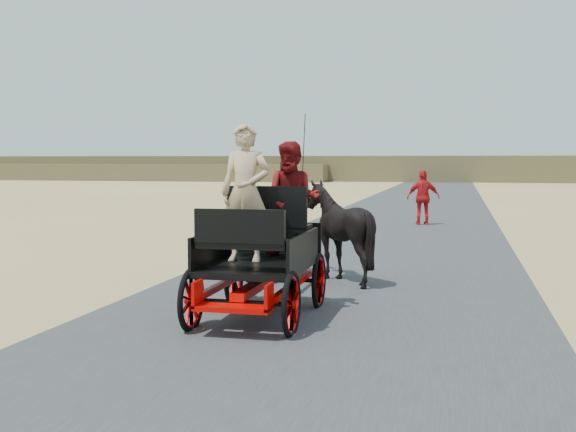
% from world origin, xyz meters
% --- Properties ---
extents(ground, '(140.00, 140.00, 0.00)m').
position_xyz_m(ground, '(0.00, 0.00, 0.00)').
color(ground, tan).
extents(road, '(6.00, 140.00, 0.01)m').
position_xyz_m(road, '(0.00, 0.00, 0.01)').
color(road, '#38383A').
rests_on(road, ground).
extents(ridge_far, '(140.00, 6.00, 2.40)m').
position_xyz_m(ridge_far, '(0.00, 62.00, 1.20)').
color(ridge_far, brown).
rests_on(ridge_far, ground).
extents(ridge_near, '(40.00, 4.00, 1.60)m').
position_xyz_m(ridge_near, '(-30.00, 58.00, 0.80)').
color(ridge_near, brown).
rests_on(ridge_near, ground).
extents(carriage, '(1.30, 2.40, 0.72)m').
position_xyz_m(carriage, '(-0.72, 1.67, 0.36)').
color(carriage, black).
rests_on(carriage, ground).
extents(horse_left, '(0.91, 2.01, 1.70)m').
position_xyz_m(horse_left, '(-1.27, 4.67, 0.85)').
color(horse_left, black).
rests_on(horse_left, ground).
extents(horse_right, '(1.37, 1.54, 1.70)m').
position_xyz_m(horse_right, '(-0.17, 4.67, 0.85)').
color(horse_right, black).
rests_on(horse_right, ground).
extents(driver_man, '(0.66, 0.43, 1.80)m').
position_xyz_m(driver_man, '(-0.92, 1.72, 1.62)').
color(driver_man, tan).
rests_on(driver_man, carriage).
extents(passenger_woman, '(0.77, 0.60, 1.58)m').
position_xyz_m(passenger_woman, '(-0.42, 2.27, 1.51)').
color(passenger_woman, '#660C0F').
rests_on(passenger_woman, carriage).
extents(pedestrian, '(1.06, 0.58, 1.73)m').
position_xyz_m(pedestrian, '(0.71, 15.68, 0.86)').
color(pedestrian, red).
rests_on(pedestrian, ground).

